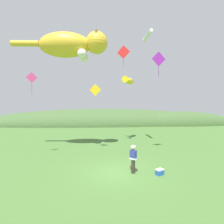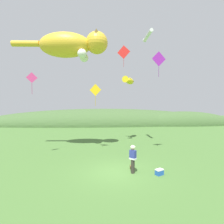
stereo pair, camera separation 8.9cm
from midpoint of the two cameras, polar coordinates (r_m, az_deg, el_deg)
The scene contains 12 objects.
ground_plane at distance 11.98m, azimuth 1.54°, elevation -19.02°, with size 120.00×120.00×0.00m, color #477033.
distant_hill_ridge at distance 39.60m, azimuth 1.39°, elevation -4.14°, with size 57.18×10.91×7.20m.
festival_attendant at distance 11.57m, azimuth 6.70°, elevation -14.80°, with size 0.47×0.49×1.77m.
kite_spool at distance 12.57m, azimuth 6.18°, elevation -17.34°, with size 0.16×0.26×0.26m.
picnic_cooler at distance 11.86m, azimuth 15.09°, elevation -18.37°, with size 0.58×0.51×0.36m.
kite_giant_cat at distance 17.83m, azimuth -13.15°, elevation 20.47°, with size 8.90×2.82×2.70m.
kite_fish_windsock at distance 21.13m, azimuth 5.32°, elevation 10.13°, with size 1.96×2.85×0.86m.
kite_tube_streamer at distance 20.62m, azimuth 11.42°, elevation 23.26°, with size 0.45×2.76×0.44m.
kite_diamond_violet at distance 16.29m, azimuth 14.86°, elevation 16.35°, with size 1.28×0.20×2.19m.
kite_diamond_pink at distance 15.49m, azimuth -24.90°, elevation 10.06°, with size 0.80×0.33×1.75m.
kite_diamond_red at distance 20.38m, azimuth 3.63°, elevation 18.89°, with size 1.34×0.68×2.39m.
kite_diamond_gold at distance 16.33m, azimuth -5.63°, elevation 7.12°, with size 1.07×0.37×2.02m.
Camera 1 is at (-1.32, -11.09, 4.32)m, focal length 28.00 mm.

